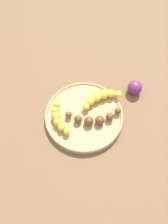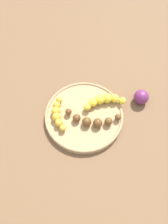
{
  "view_description": "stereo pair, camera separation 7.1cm",
  "coord_description": "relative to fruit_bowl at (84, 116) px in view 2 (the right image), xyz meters",
  "views": [
    {
      "loc": [
        -0.0,
        -0.34,
        0.67
      ],
      "look_at": [
        0.0,
        0.0,
        0.04
      ],
      "focal_mm": 34.99,
      "sensor_mm": 36.0,
      "label": 1
    },
    {
      "loc": [
        0.07,
        -0.33,
        0.67
      ],
      "look_at": [
        0.0,
        0.0,
        0.04
      ],
      "focal_mm": 34.99,
      "sensor_mm": 36.0,
      "label": 2
    }
  ],
  "objects": [
    {
      "name": "ground_plane",
      "position": [
        0.0,
        0.0,
        -0.01
      ],
      "size": [
        2.4,
        2.4,
        0.0
      ],
      "primitive_type": "plane",
      "color": "brown"
    },
    {
      "name": "fruit_bowl",
      "position": [
        0.0,
        0.0,
        0.0
      ],
      "size": [
        0.27,
        0.27,
        0.02
      ],
      "color": "#A08259",
      "rests_on": "ground_plane"
    },
    {
      "name": "banana_spotted",
      "position": [
        -0.08,
        -0.02,
        0.02
      ],
      "size": [
        0.06,
        0.12,
        0.03
      ],
      "rotation": [
        0.0,
        0.0,
        3.51
      ],
      "color": "gold",
      "rests_on": "fruit_bowl"
    },
    {
      "name": "banana_overripe",
      "position": [
        0.03,
        -0.02,
        0.02
      ],
      "size": [
        0.18,
        0.06,
        0.03
      ],
      "rotation": [
        0.0,
        0.0,
        4.8
      ],
      "color": "#593819",
      "rests_on": "fruit_bowl"
    },
    {
      "name": "banana_yellow",
      "position": [
        0.06,
        0.06,
        0.02
      ],
      "size": [
        0.14,
        0.08,
        0.03
      ],
      "rotation": [
        0.0,
        0.0,
        1.98
      ],
      "color": "yellow",
      "rests_on": "fruit_bowl"
    },
    {
      "name": "plum_purple",
      "position": [
        0.18,
        0.11,
        0.01
      ],
      "size": [
        0.05,
        0.05,
        0.05
      ],
      "primitive_type": "sphere",
      "color": "#662659",
      "rests_on": "ground_plane"
    }
  ]
}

